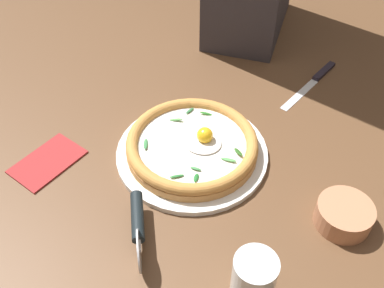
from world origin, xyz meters
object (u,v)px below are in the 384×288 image
at_px(pizza, 192,145).
at_px(pizza_cutter, 138,225).
at_px(side_bowl, 344,215).
at_px(folded_napkin, 47,161).
at_px(drinking_glass, 253,284).
at_px(table_knife, 317,78).

xyz_separation_m(pizza, pizza_cutter, (-0.03, 0.22, 0.01)).
relative_size(side_bowl, folded_napkin, 0.72).
relative_size(pizza, drinking_glass, 2.52).
distance_m(pizza, folded_napkin, 0.30).
relative_size(pizza_cutter, folded_napkin, 0.91).
relative_size(side_bowl, pizza_cutter, 0.79).
height_order(table_knife, folded_napkin, table_knife).
xyz_separation_m(pizza, drinking_glass, (-0.24, 0.21, 0.01)).
distance_m(pizza, drinking_glass, 0.32).
distance_m(pizza_cutter, drinking_glass, 0.21).
height_order(pizza, pizza_cutter, pizza_cutter).
distance_m(pizza_cutter, folded_napkin, 0.27).
relative_size(pizza, side_bowl, 2.65).
xyz_separation_m(pizza_cutter, drinking_glass, (-0.21, -0.00, 0.01)).
bearing_deg(folded_napkin, pizza, -144.01).
distance_m(pizza, pizza_cutter, 0.22).
height_order(side_bowl, drinking_glass, drinking_glass).
distance_m(side_bowl, table_knife, 0.43).
height_order(pizza, drinking_glass, drinking_glass).
distance_m(table_knife, folded_napkin, 0.66).
bearing_deg(pizza, drinking_glass, 138.22).
bearing_deg(table_knife, drinking_glass, 100.98).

